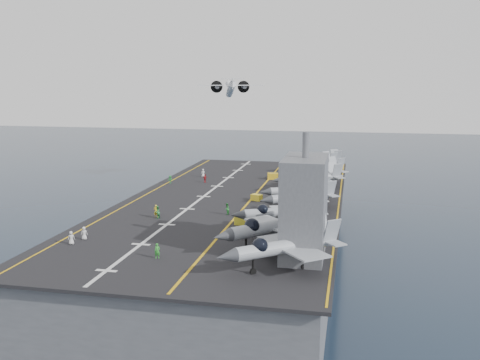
% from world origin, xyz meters
% --- Properties ---
extents(ground, '(500.00, 500.00, 0.00)m').
position_xyz_m(ground, '(0.00, 0.00, 0.00)').
color(ground, '#142135').
rests_on(ground, ground).
extents(hull, '(36.00, 90.00, 10.00)m').
position_xyz_m(hull, '(0.00, 0.00, 5.00)').
color(hull, '#56595E').
rests_on(hull, ground).
extents(flight_deck, '(38.00, 92.00, 0.40)m').
position_xyz_m(flight_deck, '(0.00, 0.00, 10.20)').
color(flight_deck, black).
rests_on(flight_deck, hull).
extents(foul_line, '(0.35, 90.00, 0.02)m').
position_xyz_m(foul_line, '(3.00, 0.00, 10.42)').
color(foul_line, gold).
rests_on(foul_line, flight_deck).
extents(landing_centerline, '(0.50, 90.00, 0.02)m').
position_xyz_m(landing_centerline, '(-6.00, 0.00, 10.42)').
color(landing_centerline, silver).
rests_on(landing_centerline, flight_deck).
extents(deck_edge_port, '(0.25, 90.00, 0.02)m').
position_xyz_m(deck_edge_port, '(-17.00, 0.00, 10.42)').
color(deck_edge_port, gold).
rests_on(deck_edge_port, flight_deck).
extents(deck_edge_stbd, '(0.25, 90.00, 0.02)m').
position_xyz_m(deck_edge_stbd, '(18.50, 0.00, 10.42)').
color(deck_edge_stbd, gold).
rests_on(deck_edge_stbd, flight_deck).
extents(island_superstructure, '(5.00, 10.00, 15.00)m').
position_xyz_m(island_superstructure, '(15.00, -30.00, 17.90)').
color(island_superstructure, '#56595E').
rests_on(island_superstructure, flight_deck).
extents(fighter_jet_0, '(18.23, 17.54, 5.29)m').
position_xyz_m(fighter_jet_0, '(13.45, -34.88, 13.05)').
color(fighter_jet_0, '#99A3AA').
rests_on(fighter_jet_0, flight_deck).
extents(fighter_jet_1, '(18.93, 19.15, 5.61)m').
position_xyz_m(fighter_jet_1, '(11.04, -27.09, 13.21)').
color(fighter_jet_1, '#9BA1AB').
rests_on(fighter_jet_1, flight_deck).
extents(fighter_jet_2, '(16.43, 14.15, 4.81)m').
position_xyz_m(fighter_jet_2, '(10.99, -18.08, 12.80)').
color(fighter_jet_2, gray).
rests_on(fighter_jet_2, flight_deck).
extents(fighter_jet_3, '(16.27, 15.23, 4.70)m').
position_xyz_m(fighter_jet_3, '(12.61, -6.60, 12.75)').
color(fighter_jet_3, gray).
rests_on(fighter_jet_3, flight_deck).
extents(fighter_jet_4, '(15.34, 13.62, 4.45)m').
position_xyz_m(fighter_jet_4, '(11.51, -0.56, 12.63)').
color(fighter_jet_4, gray).
rests_on(fighter_jet_4, flight_deck).
extents(fighter_jet_5, '(17.42, 15.89, 5.03)m').
position_xyz_m(fighter_jet_5, '(12.71, 10.24, 12.92)').
color(fighter_jet_5, '#9BA2AA').
rests_on(fighter_jet_5, flight_deck).
extents(fighter_jet_6, '(17.96, 17.94, 5.29)m').
position_xyz_m(fighter_jet_6, '(13.42, 15.60, 13.04)').
color(fighter_jet_6, '#9CA2AB').
rests_on(fighter_jet_6, flight_deck).
extents(fighter_jet_7, '(17.32, 17.27, 5.10)m').
position_xyz_m(fighter_jet_7, '(11.78, 25.46, 12.95)').
color(fighter_jet_7, '#A2AAB3').
rests_on(fighter_jet_7, flight_deck).
extents(fighter_jet_8, '(16.87, 14.09, 5.00)m').
position_xyz_m(fighter_jet_8, '(11.91, 32.17, 12.90)').
color(fighter_jet_8, '#929DA3').
rests_on(fighter_jet_8, flight_deck).
extents(tow_cart_a, '(2.22, 1.58, 1.25)m').
position_xyz_m(tow_cart_a, '(4.87, -17.67, 11.03)').
color(tow_cart_a, gold).
rests_on(tow_cart_a, flight_deck).
extents(tow_cart_b, '(2.16, 1.83, 1.10)m').
position_xyz_m(tow_cart_b, '(4.10, -1.22, 10.95)').
color(tow_cart_b, yellow).
rests_on(tow_cart_b, flight_deck).
extents(tow_cart_c, '(2.48, 1.85, 1.35)m').
position_xyz_m(tow_cart_c, '(3.85, 20.20, 11.08)').
color(tow_cart_c, gold).
rests_on(tow_cart_c, flight_deck).
extents(crew_0, '(1.27, 1.13, 1.77)m').
position_xyz_m(crew_0, '(-14.79, -31.80, 11.29)').
color(crew_0, silver).
rests_on(crew_0, flight_deck).
extents(crew_1, '(1.20, 0.81, 1.99)m').
position_xyz_m(crew_1, '(-9.10, -16.19, 11.39)').
color(crew_1, yellow).
rests_on(crew_1, flight_deck).
extents(crew_2, '(1.07, 1.34, 1.96)m').
position_xyz_m(crew_2, '(-8.67, -16.75, 11.38)').
color(crew_2, '#2E8F44').
rests_on(crew_2, flight_deck).
extents(crew_3, '(1.11, 0.85, 1.67)m').
position_xyz_m(crew_3, '(-16.26, 11.07, 11.23)').
color(crew_3, '#1E8532').
rests_on(crew_3, flight_deck).
extents(crew_4, '(1.12, 1.26, 1.75)m').
position_xyz_m(crew_4, '(-9.51, 13.61, 11.28)').
color(crew_4, red).
rests_on(crew_4, flight_deck).
extents(crew_5, '(1.30, 1.18, 1.81)m').
position_xyz_m(crew_5, '(-11.70, 19.88, 11.31)').
color(crew_5, silver).
rests_on(crew_5, flight_deck).
extents(crew_6, '(1.33, 1.18, 1.85)m').
position_xyz_m(crew_6, '(-1.93, -34.76, 11.32)').
color(crew_6, green).
rests_on(crew_6, flight_deck).
extents(crew_7, '(0.99, 1.26, 1.84)m').
position_xyz_m(crew_7, '(1.30, -12.31, 11.32)').
color(crew_7, '#268C33').
rests_on(crew_7, flight_deck).
extents(transport_plane, '(22.81, 18.77, 4.65)m').
position_xyz_m(transport_plane, '(-15.10, 62.74, 28.97)').
color(transport_plane, '#BBBDBF').
extents(crew_8, '(1.27, 1.13, 1.77)m').
position_xyz_m(crew_8, '(-14.20, -29.51, 11.29)').
color(crew_8, silver).
rests_on(crew_8, flight_deck).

